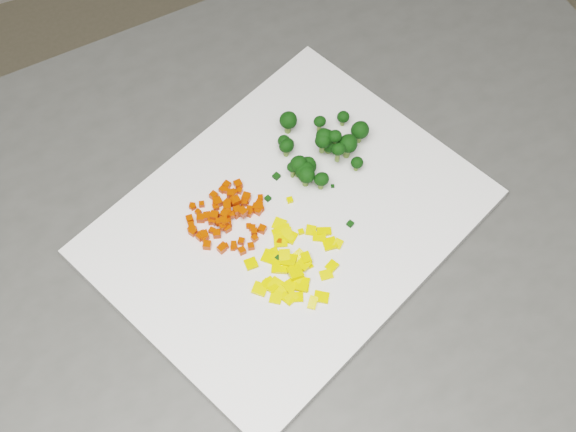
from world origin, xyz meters
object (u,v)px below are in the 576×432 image
object	(u,v)px
pepper_pile	(298,260)
cutting_board	(288,223)
broccoli_pile	(325,141)
carrot_pile	(228,214)
counter_block	(278,360)

from	to	relation	value
pepper_pile	cutting_board	bearing A→B (deg)	80.65
pepper_pile	broccoli_pile	bearing A→B (deg)	56.90
cutting_board	pepper_pile	world-z (taller)	pepper_pile
carrot_pile	broccoli_pile	distance (m)	0.14
carrot_pile	broccoli_pile	bearing A→B (deg)	18.29
carrot_pile	pepper_pile	world-z (taller)	carrot_pile
broccoli_pile	cutting_board	bearing A→B (deg)	-135.92
pepper_pile	carrot_pile	bearing A→B (deg)	123.77
cutting_board	broccoli_pile	size ratio (longest dim) A/B	3.75
cutting_board	carrot_pile	world-z (taller)	carrot_pile
counter_block	cutting_board	world-z (taller)	cutting_board
carrot_pile	cutting_board	bearing A→B (deg)	-22.09
carrot_pile	pepper_pile	xyz separation A→B (m)	(0.05, -0.08, -0.01)
cutting_board	broccoli_pile	bearing A→B (deg)	44.08
counter_block	carrot_pile	xyz separation A→B (m)	(-0.05, 0.03, 0.47)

